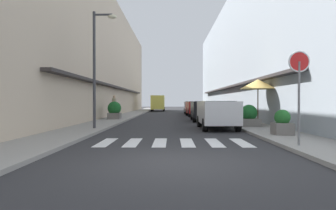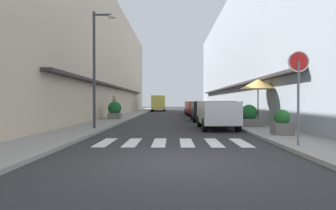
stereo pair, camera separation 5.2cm
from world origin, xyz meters
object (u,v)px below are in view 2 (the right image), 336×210
planter_far (115,110)px  planter_midblock (249,117)px  parked_car_mid (204,109)px  delivery_van (159,102)px  round_street_sign (298,73)px  parked_car_distant (192,106)px  parked_car_near (217,112)px  street_lamp (98,58)px  pedestrian_walking_near (114,106)px  cafe_umbrella (258,84)px  planter_corner (282,123)px  parked_car_far (197,107)px

planter_far → planter_midblock: bearing=-36.1°
parked_car_mid → delivery_van: delivery_van is taller
round_street_sign → parked_car_distant: bearing=93.2°
parked_car_near → delivery_van: bearing=98.8°
street_lamp → pedestrian_walking_near: (-0.89, 8.53, -2.53)m
street_lamp → pedestrian_walking_near: bearing=95.9°
planter_midblock → pedestrian_walking_near: pedestrian_walking_near is taller
parked_car_mid → delivery_van: bearing=101.2°
delivery_van → cafe_umbrella: size_ratio=2.09×
parked_car_distant → planter_midblock: size_ratio=3.73×
parked_car_near → round_street_sign: (1.47, -6.41, 1.38)m
street_lamp → parked_car_mid: bearing=49.7°
parked_car_near → planter_corner: (2.05, -3.55, -0.34)m
delivery_van → cafe_umbrella: cafe_umbrella is taller
round_street_sign → planter_corner: size_ratio=2.84×
pedestrian_walking_near → parked_car_distant: bearing=100.0°
parked_car_distant → planter_corner: bearing=-84.9°
parked_car_near → cafe_umbrella: (2.55, 1.43, 1.50)m
planter_midblock → cafe_umbrella: bearing=49.6°
parked_car_mid → pedestrian_walking_near: (-6.94, 1.39, 0.17)m
parked_car_far → cafe_umbrella: cafe_umbrella is taller
planter_midblock → planter_far: planter_far is taller
round_street_sign → planter_corner: 3.38m
parked_car_distant → round_street_sign: (1.47, -25.87, 1.38)m
delivery_van → planter_midblock: 29.12m
cafe_umbrella → planter_far: cafe_umbrella is taller
street_lamp → planter_corner: 9.08m
street_lamp → cafe_umbrella: size_ratio=2.23×
parked_car_far → delivery_van: bearing=105.7°
parked_car_far → street_lamp: (-6.06, -13.92, 2.70)m
planter_corner → planter_far: planter_far is taller
planter_corner → street_lamp: bearing=161.3°
cafe_umbrella → round_street_sign: bearing=-97.9°
parked_car_far → parked_car_near: bearing=-90.0°
parked_car_mid → street_lamp: (-6.06, -7.13, 2.70)m
planter_corner → planter_far: size_ratio=0.75×
parked_car_distant → street_lamp: 21.33m
street_lamp → pedestrian_walking_near: street_lamp is taller
delivery_van → planter_far: 22.31m
planter_corner → parked_car_near: bearing=120.1°
delivery_van → round_street_sign: size_ratio=1.90×
parked_car_far → parked_car_distant: same height
cafe_umbrella → planter_far: 10.85m
round_street_sign → planter_corner: (0.59, 2.85, -1.72)m
parked_car_mid → delivery_van: 23.09m
parked_car_near → round_street_sign: round_street_sign is taller
parked_car_distant → cafe_umbrella: size_ratio=1.66×
street_lamp → planter_far: bearing=95.1°
pedestrian_walking_near → round_street_sign: bearing=-18.7°
street_lamp → planter_corner: bearing=-18.7°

